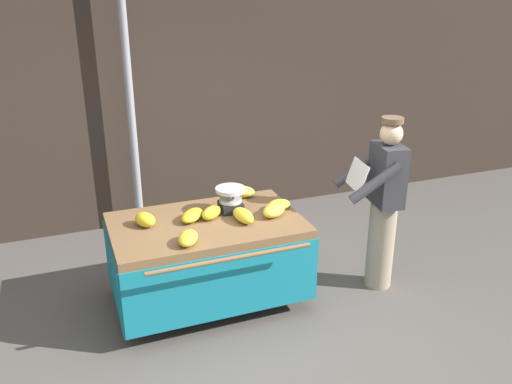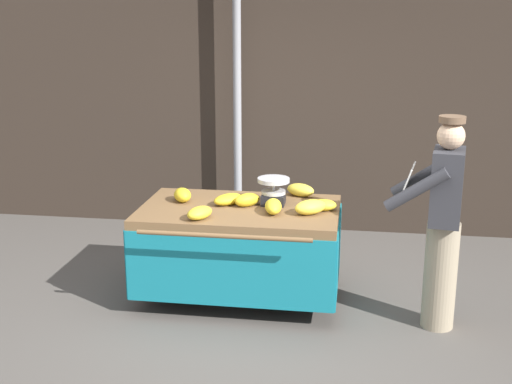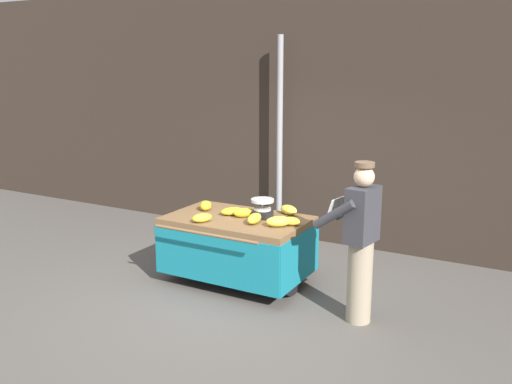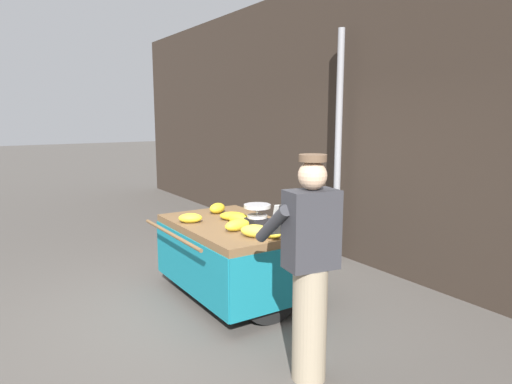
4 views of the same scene
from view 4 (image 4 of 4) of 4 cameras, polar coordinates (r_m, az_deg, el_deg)
name	(u,v)px [view 4 (image 4 of 4)]	position (r m, az deg, el deg)	size (l,w,h in m)	color
ground_plane	(194,319)	(4.70, -7.78, -15.52)	(60.00, 60.00, 0.00)	#514C47
back_wall	(394,120)	(5.97, 16.91, 8.64)	(16.00, 0.24, 3.86)	#332821
street_pole	(338,149)	(6.16, 10.23, 5.30)	(0.09, 0.09, 3.08)	gray
banana_cart	(233,243)	(4.97, -2.93, -6.40)	(1.72, 1.27, 0.84)	brown
weighing_scale	(257,215)	(4.73, 0.15, -2.96)	(0.28, 0.28, 0.24)	black
banana_bunch_0	(237,225)	(4.58, -2.36, -4.15)	(0.14, 0.29, 0.12)	yellow
banana_bunch_1	(292,222)	(4.74, 4.58, -3.71)	(0.15, 0.27, 0.11)	yellow
banana_bunch_2	(239,218)	(4.87, -2.18, -3.33)	(0.13, 0.24, 0.11)	gold
banana_bunch_3	(272,233)	(4.33, 1.98, -5.12)	(0.15, 0.22, 0.09)	yellow
banana_bunch_4	(217,208)	(5.40, -4.86, -2.03)	(0.15, 0.23, 0.12)	gold
banana_bunch_5	(233,216)	(5.03, -2.91, -3.02)	(0.16, 0.29, 0.09)	gold
banana_bunch_6	(255,231)	(4.34, -0.08, -4.90)	(0.17, 0.29, 0.12)	yellow
banana_bunch_7	(190,218)	(4.96, -8.22, -3.24)	(0.15, 0.25, 0.10)	yellow
vendor_person	(309,268)	(3.43, 6.71, -9.40)	(0.63, 0.58, 1.71)	gray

